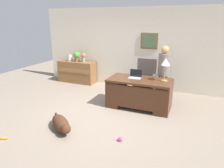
% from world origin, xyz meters
% --- Properties ---
extents(ground_plane, '(12.00, 12.00, 0.00)m').
position_xyz_m(ground_plane, '(0.00, 0.00, 0.00)').
color(ground_plane, gray).
extents(back_wall, '(7.00, 0.16, 2.70)m').
position_xyz_m(back_wall, '(0.00, 2.60, 1.35)').
color(back_wall, beige).
rests_on(back_wall, ground_plane).
extents(desk, '(1.66, 0.85, 0.79)m').
position_xyz_m(desk, '(0.64, 0.84, 0.43)').
color(desk, '#4C2B19').
rests_on(desk, ground_plane).
extents(credenza, '(1.42, 0.50, 0.80)m').
position_xyz_m(credenza, '(-2.18, 2.25, 0.40)').
color(credenza, brown).
rests_on(credenza, ground_plane).
extents(armchair, '(0.60, 0.59, 1.15)m').
position_xyz_m(armchair, '(0.56, 1.85, 0.50)').
color(armchair, '#564C47').
rests_on(armchair, ground_plane).
extents(person_standing, '(0.32, 0.32, 1.61)m').
position_xyz_m(person_standing, '(1.13, 1.55, 0.83)').
color(person_standing, '#262323').
rests_on(person_standing, ground_plane).
extents(dog_lying, '(0.77, 0.67, 0.30)m').
position_xyz_m(dog_lying, '(-0.56, -1.00, 0.15)').
color(dog_lying, '#472819').
rests_on(dog_lying, ground_plane).
extents(laptop, '(0.32, 0.22, 0.23)m').
position_xyz_m(laptop, '(0.49, 0.93, 0.85)').
color(laptop, '#B2B5BA').
rests_on(laptop, desk).
extents(desk_lamp, '(0.22, 0.22, 0.59)m').
position_xyz_m(desk_lamp, '(1.26, 0.93, 1.25)').
color(desk_lamp, '#9E8447').
rests_on(desk_lamp, desk).
extents(vase_with_flowers, '(0.17, 0.17, 0.33)m').
position_xyz_m(vase_with_flowers, '(-1.87, 2.25, 1.01)').
color(vase_with_flowers, '#8E9E8E').
rests_on(vase_with_flowers, credenza).
extents(vase_empty, '(0.15, 0.15, 0.23)m').
position_xyz_m(vase_empty, '(-2.46, 2.25, 0.91)').
color(vase_empty, silver).
rests_on(vase_empty, credenza).
extents(potted_plant, '(0.24, 0.24, 0.36)m').
position_xyz_m(potted_plant, '(-2.16, 2.25, 1.00)').
color(potted_plant, brown).
rests_on(potted_plant, credenza).
extents(dog_toy_ball, '(0.08, 0.08, 0.08)m').
position_xyz_m(dog_toy_ball, '(0.76, -0.90, 0.04)').
color(dog_toy_ball, '#D8338C').
rests_on(dog_toy_ball, ground_plane).
extents(dog_toy_bone, '(0.15, 0.17, 0.05)m').
position_xyz_m(dog_toy_bone, '(-0.77, -0.65, 0.03)').
color(dog_toy_bone, '#E53F33').
rests_on(dog_toy_bone, ground_plane).
extents(dog_toy_plush, '(0.17, 0.13, 0.05)m').
position_xyz_m(dog_toy_plush, '(-1.39, -1.74, 0.03)').
color(dog_toy_plush, orange).
rests_on(dog_toy_plush, ground_plane).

